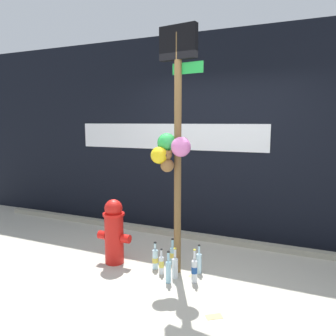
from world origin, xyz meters
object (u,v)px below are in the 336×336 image
(bottle_3, at_px, (199,262))
(bottle_6, at_px, (194,270))
(memorial_post, at_px, (174,131))
(bottle_4, at_px, (168,270))
(fire_hydrant, at_px, (114,231))
(bottle_1, at_px, (161,264))
(bottle_5, at_px, (175,266))
(bottle_0, at_px, (173,254))
(bottle_2, at_px, (155,258))

(bottle_3, bearing_deg, bottle_6, -83.51)
(memorial_post, height_order, bottle_4, memorial_post)
(memorial_post, xyz_separation_m, fire_hydrant, (-0.79, -0.04, -1.25))
(bottle_1, bearing_deg, memorial_post, 33.94)
(memorial_post, height_order, fire_hydrant, memorial_post)
(fire_hydrant, bearing_deg, bottle_6, -4.75)
(bottle_3, distance_m, bottle_5, 0.31)
(bottle_1, bearing_deg, fire_hydrant, 176.53)
(bottle_0, relative_size, bottle_6, 0.86)
(memorial_post, xyz_separation_m, bottle_1, (-0.12, -0.08, -1.54))
(memorial_post, xyz_separation_m, bottle_0, (-0.10, 0.21, -1.53))
(bottle_0, bearing_deg, bottle_2, -125.64)
(bottle_4, bearing_deg, bottle_1, 133.79)
(bottle_3, bearing_deg, bottle_4, -122.96)
(bottle_4, bearing_deg, bottle_2, 137.75)
(bottle_2, bearing_deg, bottle_1, -36.28)
(bottle_5, distance_m, bottle_6, 0.24)
(memorial_post, xyz_separation_m, bottle_3, (0.28, 0.11, -1.53))
(fire_hydrant, bearing_deg, bottle_4, -14.13)
(bottle_6, bearing_deg, bottle_5, 177.12)
(bottle_0, height_order, bottle_2, bottle_2)
(bottle_2, height_order, bottle_4, bottle_4)
(bottle_0, xyz_separation_m, bottle_1, (-0.02, -0.29, -0.01))
(bottle_1, relative_size, bottle_6, 0.79)
(bottle_1, height_order, bottle_3, bottle_3)
(bottle_3, xyz_separation_m, bottle_6, (0.03, -0.24, 0.01))
(bottle_1, distance_m, bottle_4, 0.23)
(bottle_1, bearing_deg, bottle_6, -6.78)
(bottle_2, distance_m, bottle_3, 0.53)
(bottle_6, bearing_deg, bottle_4, -155.58)
(bottle_0, xyz_separation_m, bottle_4, (0.14, -0.46, 0.02))
(bottle_5, relative_size, bottle_6, 0.93)
(bottle_2, xyz_separation_m, bottle_6, (0.55, -0.14, 0.02))
(bottle_4, height_order, bottle_5, bottle_4)
(bottle_4, bearing_deg, memorial_post, 99.78)
(memorial_post, relative_size, bottle_3, 8.13)
(bottle_1, bearing_deg, bottle_4, -46.21)
(bottle_3, height_order, bottle_5, bottle_5)
(memorial_post, height_order, bottle_6, memorial_post)
(bottle_0, bearing_deg, bottle_5, -63.04)
(bottle_3, bearing_deg, bottle_5, -132.12)
(bottle_1, distance_m, bottle_6, 0.43)
(memorial_post, relative_size, bottle_4, 7.71)
(bottle_0, relative_size, bottle_1, 1.09)
(bottle_3, distance_m, bottle_4, 0.43)
(memorial_post, relative_size, bottle_5, 7.85)
(bottle_4, bearing_deg, bottle_0, 107.19)
(memorial_post, bearing_deg, bottle_1, -146.06)
(bottle_5, bearing_deg, memorial_post, 120.09)
(fire_hydrant, xyz_separation_m, bottle_3, (1.06, 0.15, -0.27))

